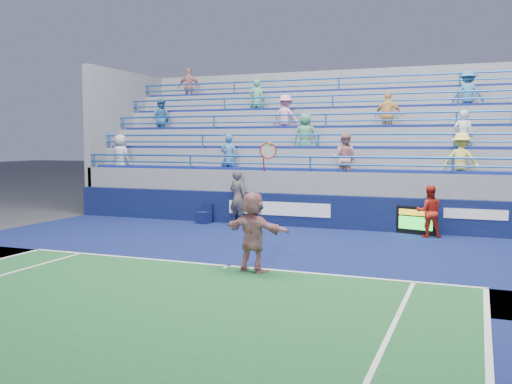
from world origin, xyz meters
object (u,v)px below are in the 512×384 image
at_px(serve_speed_board, 416,221).
at_px(judge_chair, 204,217).
at_px(tennis_player, 253,232).
at_px(line_judge, 238,197).
at_px(ball_girl, 429,212).

height_order(serve_speed_board, judge_chair, serve_speed_board).
bearing_deg(serve_speed_board, tennis_player, -113.41).
relative_size(tennis_player, line_judge, 1.50).
bearing_deg(line_judge, ball_girl, -165.61).
bearing_deg(tennis_player, ball_girl, 62.42).
bearing_deg(tennis_player, line_judge, 115.85).
distance_m(serve_speed_board, tennis_player, 7.09).
bearing_deg(judge_chair, serve_speed_board, 1.86).
distance_m(serve_speed_board, line_judge, 5.97).
relative_size(judge_chair, tennis_player, 0.26).
xyz_separation_m(line_judge, ball_girl, (6.34, -0.35, -0.17)).
distance_m(line_judge, ball_girl, 6.35).
relative_size(serve_speed_board, tennis_player, 0.44).
distance_m(tennis_player, line_judge, 7.19).
bearing_deg(ball_girl, tennis_player, 48.16).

